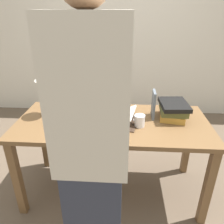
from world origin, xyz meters
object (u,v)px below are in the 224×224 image
object	(u,v)px
book_stack_tall	(173,110)
reading_lamp	(45,81)
open_book	(112,117)
coffee_mug	(139,121)
person_reader	(92,162)
book_standing_upright	(153,105)

from	to	relation	value
book_stack_tall	reading_lamp	world-z (taller)	reading_lamp
open_book	book_stack_tall	xyz separation A→B (m)	(0.51, 0.08, 0.05)
book_stack_tall	coffee_mug	bearing A→B (deg)	-150.74
person_reader	book_stack_tall	bearing A→B (deg)	-124.65
reading_lamp	coffee_mug	size ratio (longest dim) A/B	3.94
person_reader	reading_lamp	bearing A→B (deg)	-58.12
reading_lamp	book_stack_tall	bearing A→B (deg)	0.50
person_reader	open_book	bearing A→B (deg)	-93.84
book_stack_tall	person_reader	bearing A→B (deg)	-124.65
book_stack_tall	reading_lamp	xyz separation A→B (m)	(-1.07, -0.01, 0.24)
book_stack_tall	book_standing_upright	distance (m)	0.17
open_book	coffee_mug	xyz separation A→B (m)	(0.22, -0.08, 0.02)
reading_lamp	person_reader	size ratio (longest dim) A/B	0.22
book_stack_tall	coffee_mug	xyz separation A→B (m)	(-0.29, -0.16, -0.03)
coffee_mug	person_reader	xyz separation A→B (m)	(-0.27, -0.65, 0.10)
book_stack_tall	person_reader	world-z (taller)	person_reader
reading_lamp	person_reader	bearing A→B (deg)	-58.12
book_standing_upright	coffee_mug	distance (m)	0.22
book_standing_upright	reading_lamp	size ratio (longest dim) A/B	0.59
open_book	person_reader	xyz separation A→B (m)	(-0.05, -0.74, 0.12)
open_book	book_standing_upright	bearing A→B (deg)	23.98
reading_lamp	coffee_mug	distance (m)	0.83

